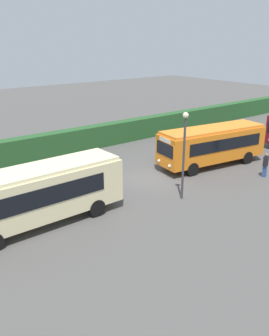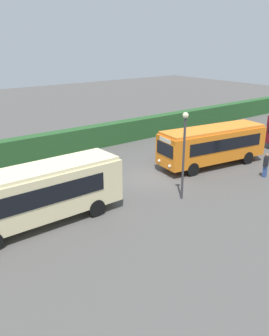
% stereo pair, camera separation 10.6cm
% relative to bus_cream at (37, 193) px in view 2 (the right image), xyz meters
% --- Properties ---
extents(ground_plane, '(110.40, 110.40, 0.00)m').
position_rel_bus_cream_xyz_m(ground_plane, '(9.07, 1.45, -1.84)').
color(ground_plane, '#514F4C').
extents(bus_cream, '(9.50, 2.60, 3.19)m').
position_rel_bus_cream_xyz_m(bus_cream, '(0.00, 0.00, 0.00)').
color(bus_cream, beige).
rests_on(bus_cream, ground_plane).
extents(bus_orange, '(9.17, 3.75, 3.03)m').
position_rel_bus_cream_xyz_m(bus_orange, '(14.67, 0.76, -0.08)').
color(bus_orange, orange).
rests_on(bus_orange, ground_plane).
extents(person_right, '(0.50, 0.37, 1.77)m').
position_rel_bus_cream_xyz_m(person_right, '(15.76, -3.31, -0.90)').
color(person_right, '#334C8C').
rests_on(person_right, ground_plane).
extents(hedge_row, '(67.20, 1.17, 2.00)m').
position_rel_bus_cream_xyz_m(hedge_row, '(9.07, 10.64, -0.84)').
color(hedge_row, '#265327').
rests_on(hedge_row, ground_plane).
extents(lamppost, '(0.36, 0.36, 5.44)m').
position_rel_bus_cream_xyz_m(lamppost, '(8.36, -2.34, 1.57)').
color(lamppost, '#38383D').
rests_on(lamppost, ground_plane).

